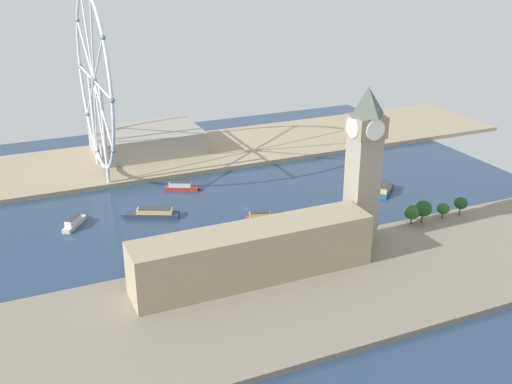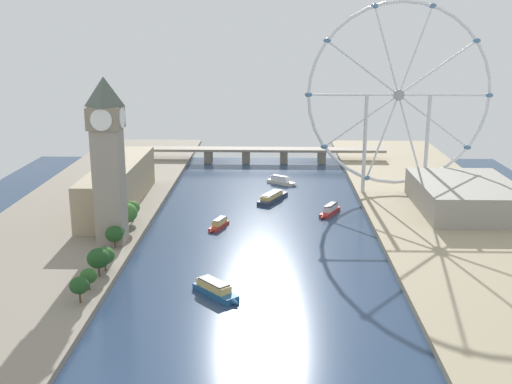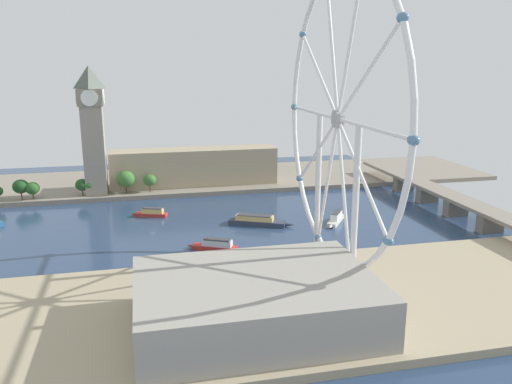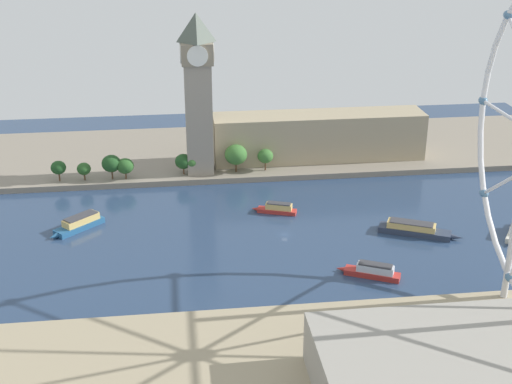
{
  "view_description": "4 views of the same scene",
  "coord_description": "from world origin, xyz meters",
  "px_view_note": "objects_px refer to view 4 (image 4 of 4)",
  "views": [
    {
      "loc": [
        -316.03,
        133.12,
        148.45
      ],
      "look_at": [
        -16.3,
        0.42,
        15.05
      ],
      "focal_mm": 42.88,
      "sensor_mm": 36.0,
      "label": 1
    },
    {
      "loc": [
        6.58,
        -330.85,
        108.43
      ],
      "look_at": [
        -3.71,
        43.12,
        9.22
      ],
      "focal_mm": 44.09,
      "sensor_mm": 36.0,
      "label": 2
    },
    {
      "loc": [
        272.81,
        -4.99,
        87.36
      ],
      "look_at": [
        5.85,
        56.07,
        18.53
      ],
      "focal_mm": 36.38,
      "sensor_mm": 36.0,
      "label": 3
    },
    {
      "loc": [
        273.56,
        -46.36,
        137.31
      ],
      "look_at": [
        -8.0,
        -11.72,
        17.52
      ],
      "focal_mm": 49.33,
      "sensor_mm": 36.0,
      "label": 4
    }
  ],
  "objects_px": {
    "riverside_hall": "(458,382)",
    "tour_boat_0": "(372,271)",
    "parliament_block": "(319,136)",
    "clock_tower": "(198,92)",
    "tour_boat_3": "(277,209)",
    "tour_boat_4": "(415,229)",
    "tour_boat_2": "(79,224)"
  },
  "relations": [
    {
      "from": "riverside_hall",
      "to": "tour_boat_0",
      "type": "xyz_separation_m",
      "value": [
        -79.84,
        -1.68,
        -8.92
      ]
    },
    {
      "from": "parliament_block",
      "to": "riverside_hall",
      "type": "xyz_separation_m",
      "value": [
        206.69,
        -2.82,
        -4.44
      ]
    },
    {
      "from": "clock_tower",
      "to": "parliament_block",
      "type": "xyz_separation_m",
      "value": [
        -12.36,
        65.65,
        -30.22
      ]
    },
    {
      "from": "parliament_block",
      "to": "tour_boat_0",
      "type": "xyz_separation_m",
      "value": [
        126.86,
        -4.5,
        -13.36
      ]
    },
    {
      "from": "tour_boat_3",
      "to": "riverside_hall",
      "type": "bearing_deg",
      "value": 121.39
    },
    {
      "from": "tour_boat_4",
      "to": "riverside_hall",
      "type": "bearing_deg",
      "value": -78.0
    },
    {
      "from": "tour_boat_0",
      "to": "tour_boat_3",
      "type": "bearing_deg",
      "value": -40.23
    },
    {
      "from": "parliament_block",
      "to": "tour_boat_4",
      "type": "xyz_separation_m",
      "value": [
        92.87,
        24.26,
        -13.36
      ]
    },
    {
      "from": "riverside_hall",
      "to": "tour_boat_2",
      "type": "height_order",
      "value": "riverside_hall"
    },
    {
      "from": "tour_boat_2",
      "to": "clock_tower",
      "type": "bearing_deg",
      "value": -177.74
    },
    {
      "from": "clock_tower",
      "to": "tour_boat_3",
      "type": "bearing_deg",
      "value": 33.2
    },
    {
      "from": "clock_tower",
      "to": "tour_boat_4",
      "type": "bearing_deg",
      "value": 48.16
    },
    {
      "from": "tour_boat_0",
      "to": "tour_boat_2",
      "type": "height_order",
      "value": "tour_boat_2"
    },
    {
      "from": "parliament_block",
      "to": "riverside_hall",
      "type": "relative_size",
      "value": 1.48
    },
    {
      "from": "clock_tower",
      "to": "parliament_block",
      "type": "bearing_deg",
      "value": 100.67
    },
    {
      "from": "riverside_hall",
      "to": "tour_boat_2",
      "type": "bearing_deg",
      "value": -138.9
    },
    {
      "from": "tour_boat_2",
      "to": "tour_boat_4",
      "type": "xyz_separation_m",
      "value": [
        23.54,
        146.91,
        -0.23
      ]
    },
    {
      "from": "clock_tower",
      "to": "tour_boat_2",
      "type": "relative_size",
      "value": 3.55
    },
    {
      "from": "clock_tower",
      "to": "tour_boat_2",
      "type": "bearing_deg",
      "value": -45.02
    },
    {
      "from": "riverside_hall",
      "to": "clock_tower",
      "type": "bearing_deg",
      "value": -162.08
    },
    {
      "from": "riverside_hall",
      "to": "tour_boat_0",
      "type": "distance_m",
      "value": 80.35
    },
    {
      "from": "clock_tower",
      "to": "riverside_hall",
      "type": "distance_m",
      "value": 207.15
    },
    {
      "from": "parliament_block",
      "to": "clock_tower",
      "type": "bearing_deg",
      "value": -79.33
    },
    {
      "from": "riverside_hall",
      "to": "tour_boat_2",
      "type": "distance_m",
      "value": 182.49
    },
    {
      "from": "clock_tower",
      "to": "tour_boat_3",
      "type": "distance_m",
      "value": 74.79
    },
    {
      "from": "parliament_block",
      "to": "tour_boat_2",
      "type": "relative_size",
      "value": 4.96
    },
    {
      "from": "clock_tower",
      "to": "tour_boat_0",
      "type": "height_order",
      "value": "clock_tower"
    },
    {
      "from": "tour_boat_4",
      "to": "tour_boat_0",
      "type": "bearing_deg",
      "value": -104.85
    },
    {
      "from": "parliament_block",
      "to": "tour_boat_0",
      "type": "height_order",
      "value": "parliament_block"
    },
    {
      "from": "tour_boat_4",
      "to": "tour_boat_3",
      "type": "bearing_deg",
      "value": 177.68
    },
    {
      "from": "riverside_hall",
      "to": "tour_boat_3",
      "type": "relative_size",
      "value": 3.66
    },
    {
      "from": "riverside_hall",
      "to": "tour_boat_0",
      "type": "bearing_deg",
      "value": -178.8
    }
  ]
}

